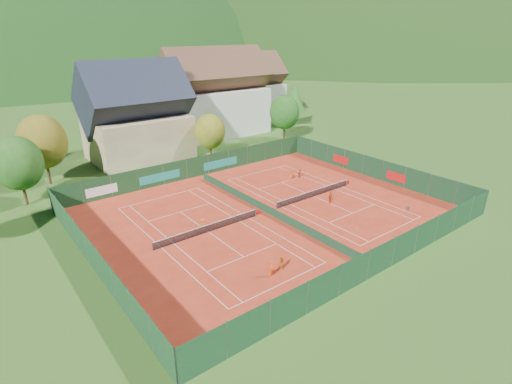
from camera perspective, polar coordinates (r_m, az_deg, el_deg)
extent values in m
plane|color=#2D561B|center=(47.47, 1.48, -2.98)|extent=(600.00, 600.00, 0.00)
cube|color=#B12D1A|center=(47.46, 1.48, -2.95)|extent=(40.00, 32.00, 0.01)
cube|color=white|center=(53.00, -13.51, -0.80)|extent=(10.97, 0.06, 0.00)
cube|color=white|center=(35.11, 3.67, -12.95)|extent=(10.97, 0.06, 0.00)
cube|color=white|center=(41.21, -13.35, -7.78)|extent=(0.06, 23.77, 0.00)
cube|color=white|center=(46.06, -0.95, -3.77)|extent=(0.06, 23.77, 0.00)
cube|color=white|center=(41.69, -11.64, -7.25)|extent=(0.06, 23.77, 0.00)
cube|color=white|center=(45.33, -2.34, -4.23)|extent=(0.06, 23.77, 0.00)
cube|color=white|center=(48.42, -10.75, -2.82)|extent=(8.23, 0.06, 0.00)
cube|color=white|center=(38.68, -1.76, -9.25)|extent=(8.23, 0.06, 0.00)
cube|color=white|center=(43.36, -6.78, -5.69)|extent=(0.06, 12.80, 0.00)
cube|color=white|center=(60.67, 0.25, 2.82)|extent=(10.97, 0.06, 0.00)
cube|color=white|center=(45.89, 18.94, -5.18)|extent=(10.97, 0.06, 0.00)
cube|color=white|center=(48.94, 3.77, -2.17)|extent=(0.06, 23.77, 0.00)
cube|color=white|center=(56.29, 12.18, 0.71)|extent=(0.06, 23.77, 0.00)
cube|color=white|center=(49.79, 4.95, -1.77)|extent=(0.06, 23.77, 0.00)
cube|color=white|center=(55.31, 11.26, 0.39)|extent=(0.06, 23.77, 0.00)
cube|color=white|center=(56.72, 3.66, 1.36)|extent=(8.23, 0.06, 0.00)
cube|color=white|center=(48.67, 13.65, -2.94)|extent=(8.23, 0.06, 0.00)
cube|color=white|center=(52.46, 8.27, -0.63)|extent=(0.06, 12.80, 0.00)
cylinder|color=#59595B|center=(40.67, -14.58, -7.53)|extent=(0.10, 0.10, 1.02)
cylinder|color=#59595B|center=(46.34, -0.05, -2.91)|extent=(0.10, 0.10, 1.02)
cube|color=black|center=(43.15, -6.81, -5.17)|extent=(12.80, 0.02, 0.86)
cube|color=white|center=(42.95, -6.84, -4.66)|extent=(12.80, 0.04, 0.06)
cube|color=red|center=(46.50, 0.20, -2.89)|extent=(0.40, 0.04, 0.40)
cylinder|color=#59595B|center=(48.19, 2.96, -1.91)|extent=(0.10, 0.10, 1.02)
cylinder|color=#59595B|center=(56.79, 12.83, 1.39)|extent=(0.10, 0.10, 1.02)
cube|color=black|center=(52.29, 8.30, -0.18)|extent=(12.80, 0.02, 0.86)
cube|color=white|center=(52.13, 8.32, 0.26)|extent=(12.80, 0.04, 0.06)
cube|color=red|center=(56.99, 12.98, 1.38)|extent=(0.40, 0.04, 0.40)
cube|color=#133620|center=(47.25, 1.49, -2.41)|extent=(0.03, 28.80, 1.00)
cube|color=#14381A|center=(59.25, -8.34, 3.62)|extent=(40.00, 0.04, 3.00)
cube|color=teal|center=(56.79, -13.54, 2.06)|extent=(6.00, 0.03, 1.20)
cube|color=teal|center=(61.24, -5.06, 4.09)|extent=(6.00, 0.03, 1.20)
cube|color=silver|center=(54.30, -21.17, 0.19)|extent=(4.00, 0.03, 1.20)
cube|color=#153B20|center=(37.27, 17.44, -9.05)|extent=(40.00, 0.04, 3.00)
cube|color=#153B1E|center=(38.77, -22.34, -8.48)|extent=(0.04, 32.00, 3.00)
cube|color=#12331C|center=(60.70, 16.32, 3.39)|extent=(0.04, 32.00, 3.00)
cube|color=#B21414|center=(58.66, 19.36, 2.05)|extent=(0.03, 3.00, 1.20)
cube|color=#B21414|center=(64.22, 11.99, 4.56)|extent=(0.03, 3.00, 1.20)
cube|color=beige|center=(69.69, -16.42, 7.49)|extent=(15.00, 12.00, 7.00)
cube|color=#1E2333|center=(68.42, -17.02, 12.75)|extent=(16.20, 12.00, 12.00)
cube|color=silver|center=(83.07, -5.78, 11.27)|extent=(20.00, 11.00, 9.00)
cube|color=brown|center=(82.01, -5.98, 16.25)|extent=(21.60, 11.00, 11.00)
cube|color=silver|center=(97.44, -1.23, 12.71)|extent=(16.00, 10.00, 8.00)
cube|color=brown|center=(96.57, -1.26, 16.51)|extent=(17.28, 10.00, 10.00)
cylinder|color=#4E371C|center=(56.64, -30.11, -0.28)|extent=(0.36, 0.36, 2.80)
ellipsoid|color=#215618|center=(55.43, -30.90, 3.54)|extent=(5.72, 5.72, 6.58)
cylinder|color=#49301A|center=(62.71, -27.50, 2.39)|extent=(0.36, 0.36, 3.15)
ellipsoid|color=olive|center=(61.52, -28.24, 6.33)|extent=(6.44, 6.44, 7.40)
cylinder|color=#412717|center=(67.16, -6.46, 5.71)|extent=(0.36, 0.36, 2.45)
ellipsoid|color=olive|center=(66.25, -6.59, 8.61)|extent=(5.01, 5.01, 5.76)
cylinder|color=#432B18|center=(79.05, 4.02, 8.46)|extent=(0.36, 0.36, 2.80)
ellipsoid|color=#1F5819|center=(78.20, 4.10, 11.31)|extent=(5.72, 5.72, 6.58)
cylinder|color=#48321A|center=(91.36, 5.41, 10.42)|extent=(0.36, 0.36, 3.15)
cone|color=#23601B|center=(90.55, 5.52, 13.20)|extent=(5.04, 5.04, 5.85)
cylinder|color=#442C18|center=(92.36, -1.74, 10.75)|extent=(0.36, 0.36, 3.50)
ellipsoid|color=olive|center=(91.49, -1.77, 13.81)|extent=(7.15, 7.15, 8.22)
ellipsoid|color=black|center=(341.02, -31.21, 8.55)|extent=(440.00, 440.00, 242.00)
ellipsoid|color=black|center=(353.11, 12.45, 12.22)|extent=(380.00, 380.00, 220.40)
cylinder|color=slate|center=(50.51, 20.85, -2.39)|extent=(0.02, 0.02, 0.80)
cylinder|color=slate|center=(50.75, 21.03, -2.30)|extent=(0.02, 0.02, 0.80)
cylinder|color=slate|center=(50.65, 20.56, -2.28)|extent=(0.02, 0.02, 0.80)
cylinder|color=slate|center=(50.89, 20.75, -2.19)|extent=(0.02, 0.02, 0.80)
cube|color=slate|center=(50.64, 20.82, -2.14)|extent=(0.34, 0.34, 0.30)
ellipsoid|color=#CCD833|center=(50.63, 20.82, -2.10)|extent=(0.28, 0.28, 0.16)
sphere|color=#CCD833|center=(39.04, -3.77, -8.94)|extent=(0.07, 0.07, 0.07)
sphere|color=#CCD833|center=(45.31, 14.29, -4.95)|extent=(0.07, 0.07, 0.07)
imported|color=#F05215|center=(35.50, 2.30, -10.96)|extent=(0.65, 0.49, 1.58)
imported|color=#D16212|center=(36.44, 3.73, -10.18)|extent=(0.87, 0.85, 1.42)
imported|color=#E75C14|center=(43.34, -7.64, -4.64)|extent=(1.12, 1.01, 1.51)
imported|color=#D84213|center=(50.54, 10.53, -0.75)|extent=(0.98, 0.61, 1.55)
imported|color=#F05815|center=(57.92, 4.96, 2.45)|extent=(0.69, 0.51, 1.31)
imported|color=#D84E13|center=(58.72, 6.21, 2.72)|extent=(1.32, 0.98, 1.38)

